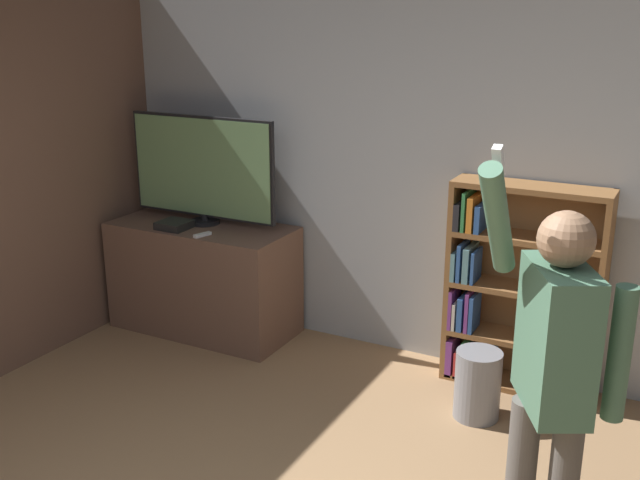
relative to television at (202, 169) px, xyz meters
name	(u,v)px	position (x,y,z in m)	size (l,w,h in m)	color
wall_back	(439,172)	(1.72, 0.34, 0.08)	(6.96, 0.06, 2.70)	#9EA3A8
wall_side_brick	(0,177)	(-0.79, -1.15, 0.08)	(0.06, 4.52, 2.70)	brown
tv_ledge	(204,278)	(0.00, -0.05, -0.85)	(1.41, 0.64, 0.85)	brown
television	(202,169)	(0.00, 0.00, 0.00)	(1.23, 0.22, 0.82)	black
game_console	(174,225)	(-0.12, -0.21, -0.40)	(0.22, 0.21, 0.06)	black
remote_loose	(202,235)	(0.18, -0.28, -0.41)	(0.08, 0.14, 0.02)	white
bookshelf	(510,293)	(2.30, 0.16, -0.63)	(0.98, 0.28, 1.37)	brown
person	(553,365)	(2.88, -1.53, -0.26)	(0.58, 0.56, 1.93)	#56514C
waste_bin	(478,385)	(2.27, -0.36, -1.05)	(0.28, 0.28, 0.43)	gray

